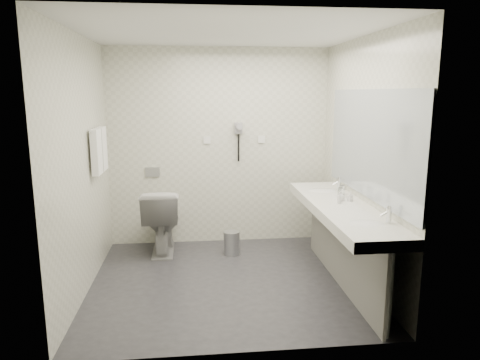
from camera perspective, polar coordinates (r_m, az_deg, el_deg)
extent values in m
plane|color=#2B2A2F|center=(4.73, -1.65, -12.97)|extent=(2.80, 2.80, 0.00)
plane|color=silver|center=(4.35, -1.85, 18.63)|extent=(2.80, 2.80, 0.00)
plane|color=silver|center=(5.65, -2.76, 4.23)|extent=(2.80, 0.00, 2.80)
plane|color=silver|center=(3.10, 0.10, -1.65)|extent=(2.80, 0.00, 2.80)
plane|color=silver|center=(4.49, -19.88, 1.72)|extent=(0.00, 2.60, 2.60)
plane|color=silver|center=(4.69, 15.59, 2.36)|extent=(0.00, 2.60, 2.60)
cube|color=white|center=(4.50, 12.96, -3.73)|extent=(0.55, 2.20, 0.10)
cube|color=gray|center=(4.63, 13.02, -8.80)|extent=(0.03, 2.15, 0.75)
cylinder|color=silver|center=(3.76, 18.77, -14.03)|extent=(0.06, 0.06, 0.75)
cylinder|color=silver|center=(5.58, 9.84, -5.20)|extent=(0.06, 0.06, 0.75)
cube|color=#B2BCC6|center=(4.47, 16.48, 4.49)|extent=(0.02, 2.20, 1.05)
ellipsoid|color=white|center=(3.91, 16.07, -5.66)|extent=(0.40, 0.31, 0.05)
ellipsoid|color=white|center=(5.09, 10.61, -1.49)|extent=(0.40, 0.31, 0.05)
cylinder|color=silver|center=(3.96, 18.77, -4.24)|extent=(0.04, 0.04, 0.15)
cylinder|color=silver|center=(5.13, 12.73, -0.44)|extent=(0.04, 0.04, 0.15)
imported|color=silver|center=(4.63, 14.10, -2.11)|extent=(0.06, 0.06, 0.10)
imported|color=silver|center=(4.63, 12.97, -2.04)|extent=(0.11, 0.11, 0.10)
imported|color=silver|center=(4.51, 12.77, -2.30)|extent=(0.05, 0.05, 0.11)
cylinder|color=silver|center=(4.77, 12.89, -1.62)|extent=(0.06, 0.06, 0.10)
cylinder|color=silver|center=(4.90, 13.09, -1.27)|extent=(0.07, 0.07, 0.11)
imported|color=white|center=(5.52, -10.14, -5.13)|extent=(0.45, 0.79, 0.80)
cube|color=#B2B5BA|center=(5.70, -11.29, 1.03)|extent=(0.18, 0.02, 0.12)
cylinder|color=#B2B5BA|center=(5.41, -1.09, -8.24)|extent=(0.25, 0.25, 0.27)
cylinder|color=#B2B5BA|center=(5.36, -1.10, -6.78)|extent=(0.20, 0.20, 0.02)
cylinder|color=silver|center=(4.97, -18.07, 6.20)|extent=(0.02, 0.62, 0.02)
cube|color=white|center=(4.86, -18.13, 3.47)|extent=(0.07, 0.24, 0.48)
cube|color=white|center=(5.13, -17.50, 3.90)|extent=(0.07, 0.24, 0.48)
cube|color=#95959B|center=(5.62, -0.21, 6.76)|extent=(0.10, 0.04, 0.14)
cylinder|color=#95959B|center=(5.55, -0.13, 7.01)|extent=(0.08, 0.14, 0.08)
cylinder|color=black|center=(5.63, -0.19, 4.21)|extent=(0.02, 0.02, 0.35)
cube|color=white|center=(5.62, -4.30, 5.20)|extent=(0.09, 0.02, 0.09)
cube|color=white|center=(5.69, 2.79, 5.28)|extent=(0.09, 0.02, 0.09)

